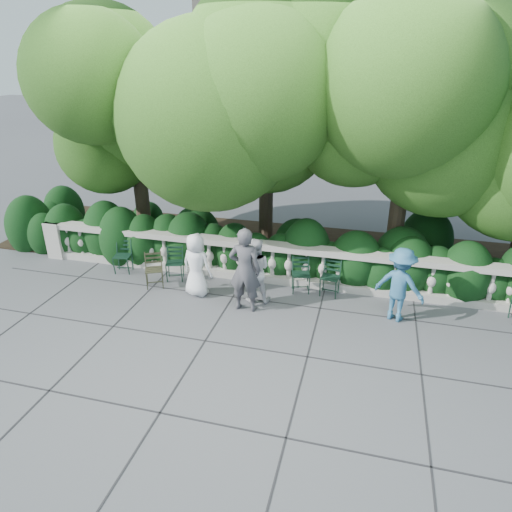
% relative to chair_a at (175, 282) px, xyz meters
% --- Properties ---
extents(ground, '(90.00, 90.00, 0.00)m').
position_rel_chair_a_xyz_m(ground, '(2.09, -1.15, 0.00)').
color(ground, '#48494F').
rests_on(ground, ground).
extents(balustrade, '(12.00, 0.44, 1.00)m').
position_rel_chair_a_xyz_m(balustrade, '(2.09, 0.65, 0.49)').
color(balustrade, '#9E998E').
rests_on(balustrade, ground).
extents(shrub_hedge, '(15.00, 2.60, 1.70)m').
position_rel_chair_a_xyz_m(shrub_hedge, '(2.09, 1.85, 0.00)').
color(shrub_hedge, black).
rests_on(shrub_hedge, ground).
extents(tree_canopy, '(15.04, 6.52, 6.78)m').
position_rel_chair_a_xyz_m(tree_canopy, '(2.77, 2.04, 3.96)').
color(tree_canopy, '#3F3023').
rests_on(tree_canopy, ground).
extents(chair_a, '(0.56, 0.58, 0.84)m').
position_rel_chair_a_xyz_m(chair_a, '(0.00, 0.00, 0.00)').
color(chair_a, black).
rests_on(chair_a, ground).
extents(chair_b, '(0.52, 0.55, 0.84)m').
position_rel_chair_a_xyz_m(chair_b, '(-1.45, 0.05, 0.00)').
color(chair_b, black).
rests_on(chair_b, ground).
extents(chair_c, '(0.49, 0.53, 0.84)m').
position_rel_chair_a_xyz_m(chair_c, '(3.69, 0.17, 0.00)').
color(chair_c, black).
rests_on(chair_c, ground).
extents(chair_d, '(0.55, 0.57, 0.84)m').
position_rel_chair_a_xyz_m(chair_d, '(3.07, 0.17, 0.00)').
color(chair_d, black).
rests_on(chair_d, ground).
extents(chair_weathered, '(0.61, 0.63, 0.84)m').
position_rel_chair_a_xyz_m(chair_weathered, '(-0.29, -0.46, 0.00)').
color(chair_weathered, black).
rests_on(chair_weathered, ground).
extents(person_businessman, '(0.81, 0.62, 1.49)m').
position_rel_chair_a_xyz_m(person_businessman, '(0.76, -0.42, 0.74)').
color(person_businessman, white).
rests_on(person_businessman, ground).
extents(person_woman_grey, '(0.70, 0.47, 1.88)m').
position_rel_chair_a_xyz_m(person_woman_grey, '(2.01, -0.78, 0.94)').
color(person_woman_grey, '#46454A').
rests_on(person_woman_grey, ground).
extents(person_casual_man, '(0.82, 0.69, 1.49)m').
position_rel_chair_a_xyz_m(person_casual_man, '(2.11, -0.36, 0.75)').
color(person_casual_man, silver).
rests_on(person_casual_man, ground).
extents(person_older_blue, '(1.18, 0.93, 1.60)m').
position_rel_chair_a_xyz_m(person_older_blue, '(5.17, -0.36, 0.80)').
color(person_older_blue, '#2D6287').
rests_on(person_older_blue, ground).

